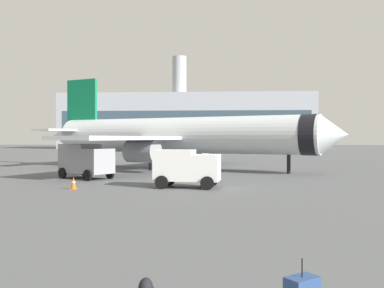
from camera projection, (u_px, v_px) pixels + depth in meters
airplane_at_gate at (177, 136)px, 46.95m from camera, size 34.03×31.24×10.50m
service_truck at (85, 159)px, 36.44m from camera, size 5.20×4.54×2.90m
cargo_van at (186, 167)px, 29.79m from camera, size 4.60×2.77×2.60m
safety_cone_near at (149, 161)px, 57.34m from camera, size 0.44×0.44×0.77m
safety_cone_mid at (74, 183)px, 28.88m from camera, size 0.44×0.44×0.83m
terminal_building at (187, 121)px, 136.64m from camera, size 77.47×17.75×28.87m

